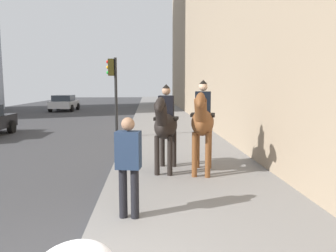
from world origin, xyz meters
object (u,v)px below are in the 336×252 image
mounted_horse_near (166,124)px  car_near_lane (64,103)px  mounted_horse_far (202,121)px  pedestrian_greeting (128,161)px  traffic_light_near_curb (114,85)px

mounted_horse_near → car_near_lane: (22.00, 8.02, -0.60)m
mounted_horse_far → pedestrian_greeting: (-2.72, 1.69, -0.35)m
mounted_horse_near → mounted_horse_far: size_ratio=0.95×
mounted_horse_far → car_near_lane: mounted_horse_far is taller
pedestrian_greeting → traffic_light_near_curb: size_ratio=0.49×
pedestrian_greeting → car_near_lane: size_ratio=0.43×
car_near_lane → traffic_light_near_curb: bearing=-158.8°
mounted_horse_far → pedestrian_greeting: mounted_horse_far is taller
car_near_lane → traffic_light_near_curb: 17.49m
car_near_lane → mounted_horse_far: bearing=-157.6°
mounted_horse_near → pedestrian_greeting: size_ratio=1.32×
car_near_lane → traffic_light_near_curb: size_ratio=1.15×
pedestrian_greeting → car_near_lane: pedestrian_greeting is taller
mounted_horse_far → traffic_light_near_curb: size_ratio=0.68×
mounted_horse_near → traffic_light_near_curb: 6.09m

